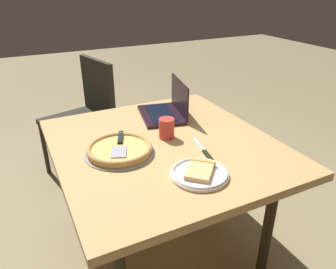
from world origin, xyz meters
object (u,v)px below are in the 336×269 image
dining_table (165,155)px  laptop (166,109)px  pizza_plate (200,173)px  table_knife (204,151)px  drink_cup (167,128)px  pizza_tray (120,149)px  chair_near (85,112)px

dining_table → laptop: laptop is taller
laptop → pizza_plate: 0.68m
laptop → table_knife: (0.49, -0.04, -0.04)m
table_knife → drink_cup: size_ratio=2.21×
pizza_tray → pizza_plate: bearing=35.8°
pizza_plate → drink_cup: bearing=175.3°
dining_table → chair_near: size_ratio=1.26×
pizza_plate → pizza_tray: pizza_tray is taller
table_knife → drink_cup: 0.25m
laptop → pizza_plate: bearing=-13.9°
dining_table → chair_near: 1.07m
pizza_plate → pizza_tray: (-0.34, -0.24, 0.01)m
dining_table → pizza_plate: 0.35m
pizza_plate → dining_table: bearing=-179.2°
dining_table → table_knife: table_knife is taller
pizza_tray → chair_near: 1.06m
chair_near → pizza_tray: bearing=-3.5°
laptop → chair_near: laptop is taller
dining_table → laptop: bearing=152.3°
drink_cup → chair_near: (-0.99, -0.21, -0.23)m
laptop → table_knife: size_ratio=1.61×
dining_table → pizza_tray: pizza_tray is taller
pizza_plate → table_knife: (-0.17, 0.13, -0.01)m
dining_table → table_knife: 0.23m
laptop → chair_near: 0.83m
chair_near → drink_cup: bearing=12.1°
pizza_plate → drink_cup: 0.39m
dining_table → drink_cup: 0.14m
dining_table → drink_cup: (-0.05, 0.04, 0.12)m
drink_cup → table_knife: bearing=23.1°
dining_table → pizza_tray: size_ratio=3.44×
dining_table → pizza_tray: (-0.00, -0.24, 0.09)m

